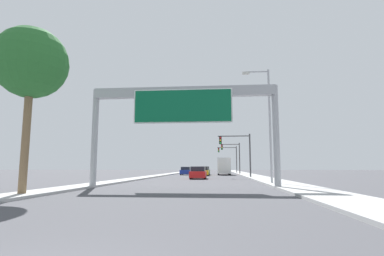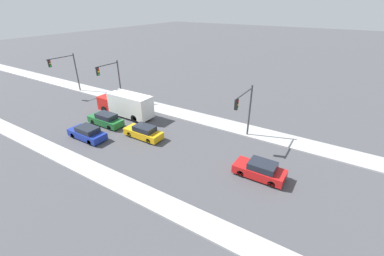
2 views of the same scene
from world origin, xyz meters
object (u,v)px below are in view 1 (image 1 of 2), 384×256
at_px(sign_gantry, 183,107).
at_px(car_far_center, 204,171).
at_px(traffic_light_far_intersection, 230,155).
at_px(car_mid_left, 198,173).
at_px(car_near_center, 186,171).
at_px(palm_tree_foreground, 31,64).
at_px(car_far_left, 205,171).
at_px(traffic_light_mid_block, 233,153).
at_px(truck_box_primary, 224,166).
at_px(street_lamp_right, 267,117).
at_px(traffic_light_near_intersection, 239,148).

relative_size(sign_gantry, car_far_center, 2.95).
xyz_separation_m(car_far_center, traffic_light_far_intersection, (5.31, 20.45, 3.55)).
height_order(car_mid_left, car_near_center, car_mid_left).
bearing_deg(palm_tree_foreground, car_mid_left, 72.45).
distance_m(car_far_center, car_far_left, 6.16).
bearing_deg(sign_gantry, traffic_light_mid_block, 82.12).
bearing_deg(car_far_center, car_mid_left, -90.00).
xyz_separation_m(truck_box_primary, traffic_light_mid_block, (2.05, 4.36, 2.63)).
distance_m(sign_gantry, car_far_left, 36.16).
relative_size(car_near_center, traffic_light_far_intersection, 0.72).
relative_size(car_far_center, palm_tree_foreground, 0.52).
bearing_deg(street_lamp_right, traffic_light_near_intersection, 94.76).
relative_size(truck_box_primary, street_lamp_right, 0.85).
xyz_separation_m(traffic_light_near_intersection, street_lamp_right, (1.28, -15.41, 1.64)).
bearing_deg(car_near_center, street_lamp_right, -71.42).
relative_size(traffic_light_near_intersection, traffic_light_far_intersection, 0.94).
bearing_deg(traffic_light_mid_block, palm_tree_foreground, -105.32).
distance_m(truck_box_primary, traffic_light_far_intersection, 14.72).
distance_m(sign_gantry, car_near_center, 35.31).
xyz_separation_m(palm_tree_foreground, street_lamp_right, (13.83, 11.21, -1.14)).
bearing_deg(truck_box_primary, traffic_light_near_intersection, -83.33).
height_order(car_near_center, street_lamp_right, street_lamp_right).
relative_size(sign_gantry, traffic_light_far_intersection, 2.12).
bearing_deg(palm_tree_foreground, traffic_light_near_intersection, 64.75).
height_order(sign_gantry, traffic_light_near_intersection, sign_gantry).
distance_m(sign_gantry, car_mid_left, 17.08).
distance_m(sign_gantry, traffic_light_near_intersection, 20.87).
distance_m(car_far_left, truck_box_primary, 3.60).
xyz_separation_m(car_mid_left, car_far_left, (0.00, 19.48, 0.02)).
bearing_deg(car_mid_left, truck_box_primary, 79.78).
bearing_deg(traffic_light_far_intersection, traffic_light_near_intersection, -89.96).
bearing_deg(traffic_light_far_intersection, car_far_left, -110.37).
height_order(car_mid_left, traffic_light_near_intersection, traffic_light_near_intersection).
distance_m(car_mid_left, traffic_light_near_intersection, 7.32).
xyz_separation_m(traffic_light_far_intersection, palm_tree_foreground, (-12.53, -56.62, 2.53)).
relative_size(car_far_left, traffic_light_near_intersection, 0.80).
bearing_deg(car_near_center, traffic_light_near_intersection, -58.97).
xyz_separation_m(truck_box_primary, street_lamp_right, (3.11, -31.05, 4.08)).
xyz_separation_m(traffic_light_mid_block, traffic_light_far_intersection, (-0.24, 10.00, 0.05)).
distance_m(car_mid_left, traffic_light_far_intersection, 34.37).
distance_m(car_far_center, traffic_light_near_intersection, 11.43).
xyz_separation_m(car_far_center, traffic_light_mid_block, (5.55, 10.45, 3.50)).
relative_size(car_mid_left, street_lamp_right, 0.45).
relative_size(car_near_center, palm_tree_foreground, 0.52).
distance_m(car_near_center, traffic_light_near_intersection, 17.44).
bearing_deg(car_mid_left, street_lamp_right, -60.40).
height_order(car_mid_left, street_lamp_right, street_lamp_right).
bearing_deg(car_far_left, car_near_center, -163.53).
xyz_separation_m(car_near_center, traffic_light_far_intersection, (8.81, 15.33, 3.56)).
bearing_deg(car_far_left, traffic_light_near_intersection, -71.26).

